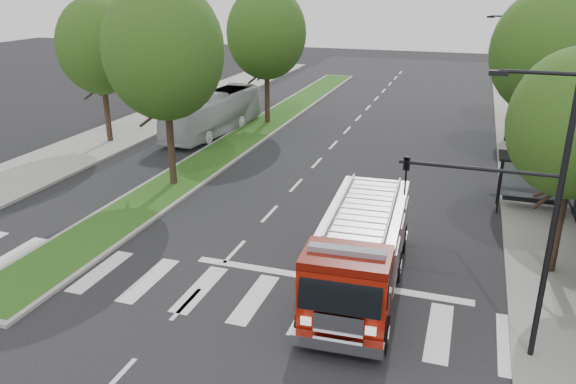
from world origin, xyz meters
name	(u,v)px	position (x,y,z in m)	size (l,w,h in m)	color
ground	(235,252)	(0.00, 0.00, 0.00)	(140.00, 140.00, 0.00)	black
sidewalk_right	(555,198)	(12.50, 10.00, 0.07)	(5.00, 80.00, 0.15)	gray
sidewalk_left	(85,149)	(-14.50, 10.00, 0.07)	(5.00, 80.00, 0.15)	gray
median	(258,129)	(-6.00, 18.00, 0.08)	(3.00, 50.00, 0.15)	gray
bus_shelter	(535,168)	(11.20, 8.15, 2.04)	(3.20, 1.60, 2.61)	black
tree_right_near	(576,125)	(11.50, 2.00, 5.51)	(4.40, 4.40, 8.05)	black
tree_right_mid	(546,52)	(11.50, 14.00, 6.49)	(5.60, 5.60, 9.72)	black
tree_right_far	(530,45)	(11.50, 24.00, 5.84)	(5.00, 5.00, 8.73)	black
tree_median_near	(164,51)	(-6.00, 6.00, 6.81)	(5.80, 5.80, 10.16)	black
tree_median_far	(266,33)	(-6.00, 20.00, 6.49)	(5.60, 5.60, 9.72)	black
tree_left_mid	(99,46)	(-14.00, 12.00, 6.16)	(5.20, 5.20, 9.16)	black
streetlight_right_near	(520,200)	(9.61, -3.50, 4.67)	(4.08, 0.22, 8.00)	black
streetlight_right_far	(512,74)	(10.35, 20.00, 4.48)	(2.11, 0.20, 8.00)	black
fire_engine	(361,251)	(5.17, -1.20, 1.42)	(3.01, 8.68, 2.97)	#600D05
city_bus	(214,113)	(-8.63, 16.47, 1.42)	(2.38, 10.17, 2.83)	silver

